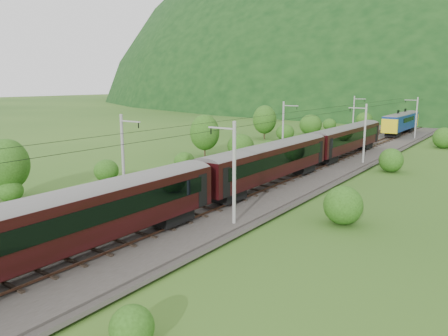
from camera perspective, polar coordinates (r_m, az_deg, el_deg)
The scene contains 14 objects.
ground at distance 38.23m, azimuth -6.49°, elevation -5.90°, with size 600.00×600.00×0.00m, color #284E18.
railbed at distance 45.87m, azimuth 1.79°, elevation -2.74°, with size 14.00×220.00×0.30m, color #38332D.
track_left at distance 47.13m, azimuth -0.65°, elevation -2.07°, with size 2.40×220.00×0.27m.
track_right at distance 44.59m, azimuth 4.38°, elevation -2.88°, with size 2.40×220.00×0.27m.
catenary_left at distance 66.98m, azimuth 7.78°, elevation 5.36°, with size 2.54×192.28×8.00m.
catenary_right at distance 62.38m, azimuth 17.85°, elevation 4.50°, with size 2.54×192.28×8.00m.
overhead_wires at distance 44.71m, azimuth 1.84°, elevation 5.94°, with size 4.83×198.00×0.03m.
mountain_ridge at distance 357.87m, azimuth 11.31°, elevation 9.18°, with size 336.00×280.00×132.00m, color black.
train at distance 36.15m, azimuth -3.30°, elevation -0.94°, with size 3.05×147.09×5.31m.
hazard_post_near at distance 82.30m, azimuth 17.41°, elevation 3.60°, with size 0.16×0.16×1.49m, color red.
hazard_post_far at distance 60.00m, azimuth 10.69°, elevation 1.29°, with size 0.16×0.16×1.54m, color red.
signal at distance 58.25m, azimuth 4.65°, elevation 1.84°, with size 0.27×0.27×2.48m.
vegetation_left at distance 65.27m, azimuth -1.83°, elevation 3.54°, with size 12.96×149.17×6.67m.
vegetation_right at distance 43.61m, azimuth 17.85°, elevation -2.26°, with size 5.38×100.67×3.23m.
Camera 1 is at (24.33, -27.28, 11.18)m, focal length 35.00 mm.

